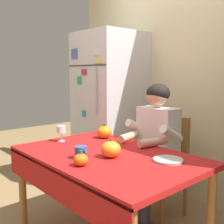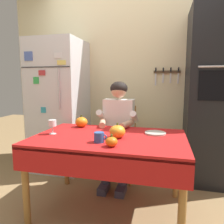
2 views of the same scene
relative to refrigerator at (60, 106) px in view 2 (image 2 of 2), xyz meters
The scene contains 13 objects.
ground_plane 1.62m from the refrigerator, 45.29° to the right, with size 10.00×10.00×0.00m, color #93754C.
back_wall_assembly 1.15m from the refrigerator, 21.31° to the left, with size 3.70×0.13×2.60m.
refrigerator is the anchor object (origin of this frame).
wall_oven 2.01m from the refrigerator, ahead, with size 0.60×0.64×2.10m.
dining_table 1.32m from the refrigerator, 42.91° to the right, with size 1.40×0.90×0.74m.
chair_behind_person 0.99m from the refrigerator, ahead, with size 0.40×0.40×0.93m.
seated_person 0.96m from the refrigerator, 17.17° to the right, with size 0.47×0.55×1.25m.
coffee_mug 1.42m from the refrigerator, 49.47° to the right, with size 0.11×0.09×0.09m.
wine_glass 1.00m from the refrigerator, 66.54° to the right, with size 0.08×0.08×0.14m.
pumpkin_large 1.37m from the refrigerator, 40.90° to the right, with size 0.14×0.14×0.14m.
pumpkin_medium 0.78m from the refrigerator, 45.04° to the right, with size 0.14×0.14×0.13m.
pumpkin_small 1.57m from the refrigerator, 48.07° to the right, with size 0.10×0.10×0.10m.
serving_tray 1.53m from the refrigerator, 26.12° to the right, with size 0.20×0.20×0.02m, color #B7B2A8.
Camera 2 is at (0.49, -1.78, 1.25)m, focal length 34.20 mm.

